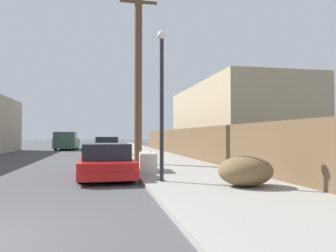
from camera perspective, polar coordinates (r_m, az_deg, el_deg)
sidewalk_curb at (r=28.50m, az=-4.91°, el=-4.45°), size 4.20×63.00×0.12m
discarded_fridge at (r=12.62m, az=-3.55°, el=-6.20°), size 0.76×1.63×0.71m
parked_sports_car_red at (r=11.63m, az=-10.85°, el=-6.14°), size 1.88×4.53×1.19m
car_parked_mid at (r=24.11m, az=-10.81°, el=-3.58°), size 1.99×4.40×1.36m
pickup_truck at (r=34.43m, az=-17.25°, el=-2.49°), size 2.12×5.67×1.80m
utility_pole at (r=15.97m, az=-5.20°, el=9.42°), size 1.80×0.36×8.66m
street_lamp at (r=9.73m, az=-1.10°, el=5.77°), size 0.26×0.26×4.46m
brush_pile at (r=9.00m, az=13.36°, el=-7.61°), size 1.48×1.24×0.81m
wooden_fence at (r=21.42m, az=2.64°, el=-2.84°), size 0.08×31.06×1.79m
building_right_house at (r=24.14m, az=11.38°, el=0.85°), size 6.00×13.39×5.00m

